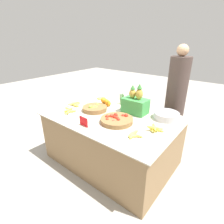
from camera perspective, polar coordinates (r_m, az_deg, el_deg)
name	(u,v)px	position (r m, az deg, el deg)	size (l,w,h in m)	color
ground_plane	(112,159)	(2.59, 0.00, -15.05)	(12.00, 12.00, 0.00)	#A39E93
market_table	(112,138)	(2.40, 0.00, -8.62)	(1.66, 1.12, 0.68)	olive
lime_bowl	(95,108)	(2.40, -5.64, 1.21)	(0.33, 0.33, 0.09)	olive
tomato_basket	(117,120)	(2.05, 1.51, -2.55)	(0.38, 0.38, 0.09)	olive
orange_pile	(106,103)	(2.53, -1.89, 3.10)	(0.15, 0.13, 0.13)	orange
metal_bowl	(166,116)	(2.24, 17.29, -1.11)	(0.31, 0.31, 0.08)	#B7B7BF
price_sign	(84,122)	(1.98, -9.26, -3.10)	(0.14, 0.02, 0.11)	red
produce_crate	(135,104)	(2.30, 7.62, 2.71)	(0.32, 0.20, 0.40)	green
veg_bundle	(122,99)	(2.61, 3.30, 4.20)	(0.08, 0.06, 0.16)	#4C8E42
banana_bunch_middle_left	(75,104)	(2.62, -11.89, 2.50)	(0.17, 0.22, 0.05)	#EFDB4C
banana_bunch_front_center	(101,98)	(2.84, -3.49, 4.51)	(0.13, 0.15, 0.03)	#EFDB4C
banana_bunch_front_right	(69,111)	(2.40, -13.94, 0.39)	(0.17, 0.17, 0.06)	#EFDB4C
banana_bunch_front_left	(155,129)	(1.93, 13.78, -5.27)	(0.17, 0.15, 0.06)	#EFDB4C
banana_bunch_middle_right	(134,135)	(1.79, 7.11, -7.34)	(0.15, 0.19, 0.04)	#EFDB4C
vendor_person	(175,102)	(2.77, 19.85, 2.94)	(0.29, 0.29, 1.53)	#473833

